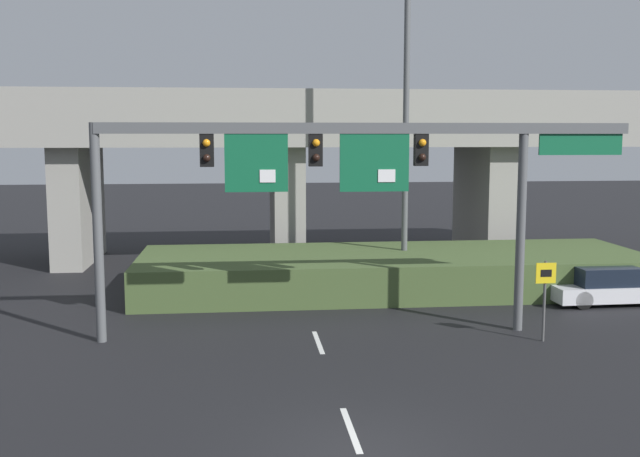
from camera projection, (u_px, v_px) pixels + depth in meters
ground_plane at (359, 450)px, 14.37m from camera, size 160.00×160.00×0.00m
lane_markings at (308, 315)px, 25.05m from camera, size 0.14×22.02×0.01m
signal_gantry at (349, 164)px, 22.01m from camera, size 15.96×0.44×6.37m
speed_limit_sign at (545, 289)px, 21.73m from camera, size 0.60×0.11×2.39m
highway_light_pole_near at (407, 78)px, 29.04m from camera, size 0.70×0.36×15.67m
overpass_bridge at (286, 146)px, 35.95m from camera, size 34.80×7.35×8.00m
grass_embankment at (393, 271)px, 29.22m from camera, size 19.57×6.34×1.43m
parked_sedan_near_right at (606, 286)px, 26.84m from camera, size 4.26×1.94×1.36m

